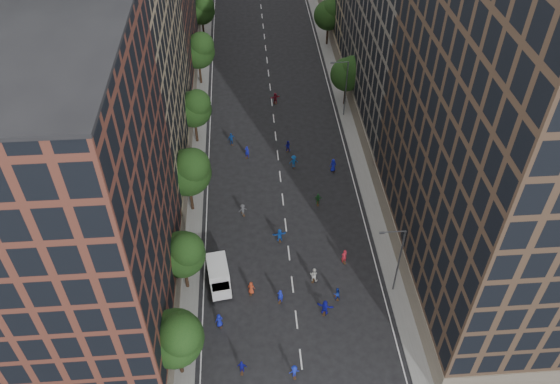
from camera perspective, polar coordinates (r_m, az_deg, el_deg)
The scene contains 36 objects.
ground at distance 78.63m, azimuth -0.44°, elevation 5.65°, with size 240.00×240.00×0.00m, color black.
sidewalk_left at distance 85.02m, azimuth -8.96°, elevation 8.26°, with size 4.00×105.00×0.15m, color slate.
sidewalk_right at distance 86.14m, azimuth 7.31°, elevation 8.94°, with size 4.00×105.00×0.15m, color slate.
bldg_left_a at distance 48.92m, azimuth -20.88°, elevation -1.63°, with size 14.00×22.00×30.00m, color #572C21.
bldg_left_b at distance 67.00m, azimuth -17.15°, elevation 13.91°, with size 14.00×26.00×34.00m, color #8D7D5C.
bldg_right_a at distance 52.99m, azimuth 22.50°, elevation 5.80°, with size 14.00×30.00×36.00m, color #443224.
bldg_right_b at distance 77.15m, azimuth 14.24°, elevation 17.81°, with size 14.00×28.00×33.00m, color #5F584E.
tree_left_0 at distance 49.33m, azimuth -10.80°, elevation -14.68°, with size 5.20×5.20×8.83m.
tree_left_1 at distance 55.75m, azimuth -10.06°, elevation -6.30°, with size 4.80×4.80×8.21m.
tree_left_2 at distance 63.82m, azimuth -9.50°, elevation 2.22°, with size 5.60×5.60×9.45m.
tree_left_3 at distance 75.42m, azimuth -8.93°, elevation 8.71°, with size 5.00×5.00×8.58m.
tree_left_4 at distance 89.09m, azimuth -8.48°, elevation 14.50°, with size 5.40×5.40×9.08m.
tree_left_5 at distance 103.74m, azimuth -8.12°, elevation 18.37°, with size 4.80×4.80×8.33m.
tree_right_a at distance 83.46m, azimuth 7.18°, elevation 12.26°, with size 5.00×5.00×8.39m.
tree_right_b at distance 100.90m, azimuth 5.23°, elevation 18.08°, with size 5.20×5.20×8.83m.
streetlamp_near at distance 56.25m, azimuth 12.18°, elevation -6.74°, with size 2.64×0.22×9.06m.
streetlamp_far at distance 81.09m, azimuth 6.77°, elevation 10.97°, with size 2.64×0.22×9.06m.
cargo_van at distance 58.84m, azimuth -6.43°, elevation -8.65°, with size 2.90×5.06×2.56m.
skater_0 at distance 56.03m, azimuth -6.37°, elevation -13.20°, with size 0.81×0.53×1.65m, color #121B99.
skater_1 at distance 57.42m, azimuth 0.02°, elevation -10.82°, with size 0.62×0.41×1.71m, color #1521AF.
skater_2 at distance 58.04m, azimuth 5.94°, elevation -10.52°, with size 0.73×0.57×1.51m, color navy.
skater_3 at distance 52.83m, azimuth 1.49°, elevation -18.25°, with size 0.97×0.56×1.50m, color #1525AE.
skater_4 at distance 53.10m, azimuth -3.99°, elevation -17.78°, with size 0.94×0.39×1.60m, color #1314A1.
skater_5 at distance 56.65m, azimuth 4.71°, elevation -11.94°, with size 1.73×0.55×1.86m, color #1315A2.
skater_6 at distance 58.20m, azimuth -3.03°, elevation -9.99°, with size 0.78×0.51×1.60m, color #AD381C.
skater_7 at distance 61.18m, azimuth 6.71°, elevation -6.70°, with size 0.67×0.44×1.85m, color #A51B28.
skater_8 at distance 59.20m, azimuth 3.54°, elevation -8.64°, with size 0.89×0.69×1.82m, color beige.
skater_9 at distance 66.27m, azimuth -3.91°, elevation -1.88°, with size 1.01×0.58×1.56m, color #45464B.
skater_10 at distance 67.59m, azimuth 3.99°, elevation -0.77°, with size 0.96×0.40×1.64m, color #1C5E25.
skater_11 at distance 63.00m, azimuth -0.05°, elevation -4.56°, with size 1.61×0.51×1.74m, color blue.
skater_12 at distance 72.60m, azimuth 5.57°, elevation 2.78°, with size 0.90×0.59×1.84m, color #141AAA.
skater_13 at distance 74.73m, azimuth -3.47°, elevation 4.19°, with size 0.65×0.43×1.78m, color #1319A0.
skater_14 at distance 75.79m, azimuth 0.80°, elevation 4.82°, with size 0.79×0.61×1.62m, color #13139D.
skater_15 at distance 72.92m, azimuth 1.43°, elevation 3.19°, with size 1.19×0.68×1.84m, color #134A9A.
skater_16 at distance 77.23m, azimuth -5.11°, elevation 5.53°, with size 1.06×0.44×1.82m, color #12409A.
skater_17 at distance 85.74m, azimuth -0.50°, elevation 9.76°, with size 1.61×0.51×1.74m, color maroon.
Camera 1 is at (-4.02, -23.20, 46.61)m, focal length 35.00 mm.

